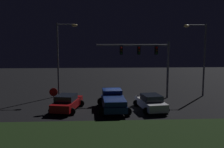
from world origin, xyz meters
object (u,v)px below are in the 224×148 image
Objects in this scene: car_sedan_far at (67,103)px; stop_sign at (54,95)px; street_lamp_right at (200,51)px; traffic_signal_gantry at (147,56)px; pickup_truck at (113,100)px; car_sedan at (151,102)px; street_lamp_left at (62,51)px.

stop_sign is at bearing 125.37° from car_sedan_far.
stop_sign is (-16.11, -6.08, -3.80)m from street_lamp_right.
traffic_signal_gantry reaches higher than car_sedan_far.
street_lamp_right is at bearing 6.46° from traffic_signal_gantry.
pickup_truck is at bearing -151.86° from street_lamp_right.
street_lamp_right reaches higher than car_sedan_far.
car_sedan_far is 0.55× the size of street_lamp_right.
traffic_signal_gantry is 6.54m from street_lamp_right.
pickup_truck is 2.45× the size of stop_sign.
street_lamp_right is at bearing -58.54° from car_sedan.
pickup_truck is 12.86m from street_lamp_right.
traffic_signal_gantry reaches higher than stop_sign.
street_lamp_left is at bearing 23.35° from car_sedan_far.
street_lamp_right reaches higher than car_sedan.
street_lamp_right is (7.11, 5.89, 4.63)m from car_sedan.
traffic_signal_gantry is 11.51m from stop_sign.
traffic_signal_gantry is (4.18, 4.97, 3.90)m from pickup_truck.
stop_sign is at bearing -150.93° from traffic_signal_gantry.
pickup_truck is 0.63× the size of street_lamp_left.
pickup_truck is 5.49m from stop_sign.
car_sedan_far is 0.56× the size of traffic_signal_gantry.
car_sedan is 9.04m from stop_sign.
traffic_signal_gantry is (8.49, 4.84, 4.16)m from car_sedan_far.
car_sedan_far is (-7.86, 0.32, 0.00)m from car_sedan.
car_sedan is 6.66m from traffic_signal_gantry.
stop_sign reaches higher than car_sedan.
pickup_truck is at bearing -130.05° from traffic_signal_gantry.
car_sedan_far is 2.09× the size of stop_sign.
stop_sign is at bearing -159.31° from street_lamp_right.
street_lamp_left is at bearing 171.16° from traffic_signal_gantry.
stop_sign is (0.22, -6.88, -3.82)m from street_lamp_left.
car_sedan is 2.07× the size of stop_sign.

